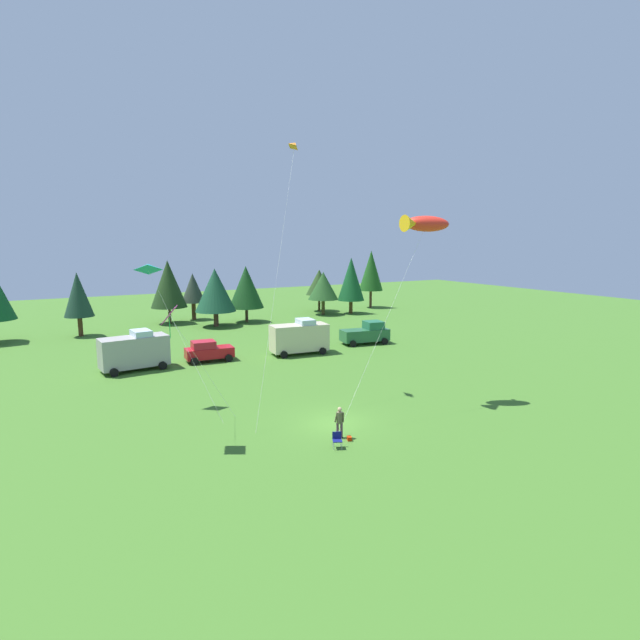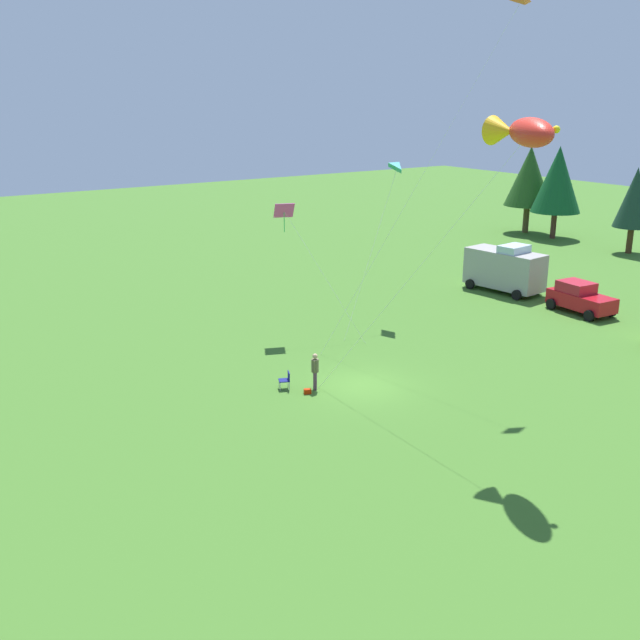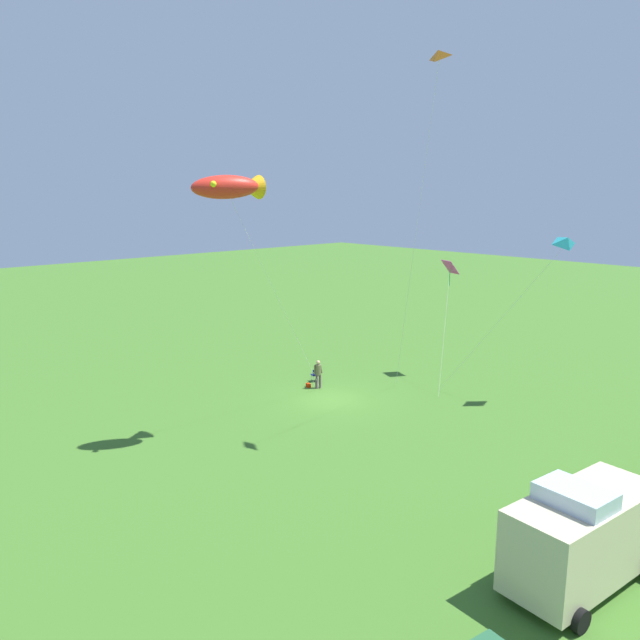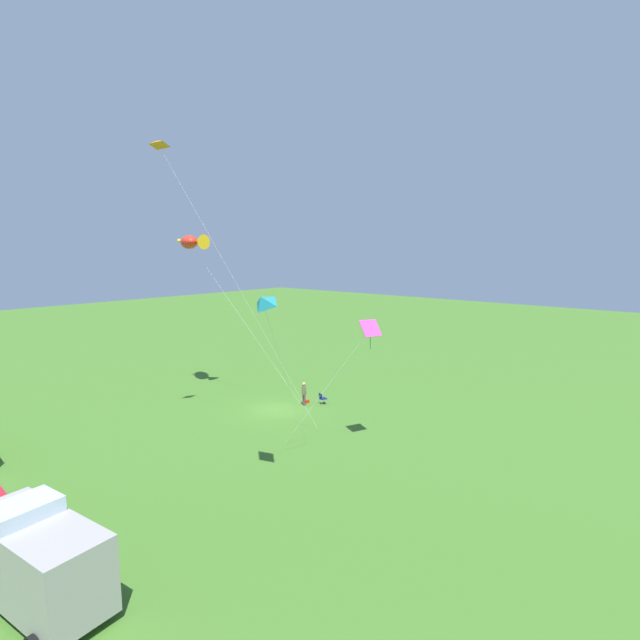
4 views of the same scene
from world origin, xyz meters
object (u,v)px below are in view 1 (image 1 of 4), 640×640
Objects in this scene: person_kite_flyer at (340,420)px; car_red_sedan at (208,351)px; truck_green_flatbed at (366,333)px; kite_delta_teal at (148,268)px; kite_delta_orange at (295,147)px; van_motorhome_grey at (135,351)px; folding_chair at (337,439)px; kite_large_fish at (423,224)px; kite_diamond_rainbow at (170,318)px; van_camper_beige at (299,337)px; backpack_on_grass at (349,438)px.

car_red_sedan is (-1.30, 20.73, -0.07)m from person_kite_flyer.
kite_delta_teal reaches higher than truck_green_flatbed.
person_kite_flyer is 18.85m from kite_delta_orange.
person_kite_flyer is 0.10× the size of kite_delta_orange.
van_motorhome_grey reaches higher than truck_green_flatbed.
kite_delta_teal is (-6.92, 12.21, 8.54)m from folding_chair.
truck_green_flatbed is 0.30× the size of kite_delta_orange.
kite_large_fish is at bearing 140.16° from folding_chair.
kite_diamond_rainbow is at bearing 179.81° from kite_large_fish.
kite_delta_teal is at bearing -97.55° from van_motorhome_grey.
van_camper_beige is at bearing 29.12° from kite_delta_teal.
backpack_on_grass is (0.27, -0.59, -0.91)m from person_kite_flyer.
kite_large_fish is 18.01m from kite_delta_teal.
kite_delta_teal reaches higher than backpack_on_grass.
van_camper_beige is at bearing 62.53° from kite_delta_orange.
kite_diamond_rainbow is (-6.79, -17.27, 5.90)m from car_red_sedan.
car_red_sedan is at bearing 177.34° from van_camper_beige.
van_motorhome_grey reaches higher than folding_chair.
van_motorhome_grey is 0.45× the size of kite_large_fish.
kite_delta_teal is 12.80m from kite_delta_orange.
kite_delta_orange reaches higher than kite_diamond_rainbow.
person_kite_flyer is at bearing -157.73° from kite_large_fish.
kite_delta_orange is at bearing -55.34° from van_motorhome_grey.
kite_large_fish is (8.03, 3.99, 11.72)m from backpack_on_grass.
car_red_sedan is 0.25× the size of kite_delta_orange.
folding_chair is at bearing -31.86° from kite_diamond_rainbow.
kite_large_fish is at bearing 26.41° from backpack_on_grass.
truck_green_flatbed is 0.71× the size of kite_diamond_rainbow.
backpack_on_grass is at bearing -76.31° from van_motorhome_grey.
person_kite_flyer is 15.73m from kite_delta_teal.
kite_delta_teal is 1.27× the size of kite_diamond_rainbow.
folding_chair is at bearing -153.78° from kite_large_fish.
car_red_sedan is at bearing 56.25° from kite_delta_teal.
kite_large_fish reaches higher than backpack_on_grass.
kite_diamond_rainbow is (-23.59, -16.88, 5.75)m from truck_green_flatbed.
backpack_on_grass is 0.04× the size of kite_diamond_rainbow.
kite_delta_orange is (9.65, -11.06, 15.44)m from van_motorhome_grey.
van_motorhome_grey is 0.76× the size of kite_diamond_rainbow.
folding_chair is 26.91m from truck_green_flatbed.
person_kite_flyer is 0.18× the size of kite_delta_teal.
folding_chair is 10.69m from kite_diamond_rainbow.
van_motorhome_grey is 0.32× the size of kite_delta_orange.
backpack_on_grass is 21.39m from car_red_sedan.
folding_chair is at bearing -155.26° from backpack_on_grass.
car_red_sedan is 14.09m from kite_delta_teal.
kite_diamond_rainbow is at bearing -92.82° from kite_delta_teal.
truck_green_flatbed is (8.26, 0.88, -0.54)m from van_camper_beige.
person_kite_flyer is 0.23× the size of kite_diamond_rainbow.
kite_delta_orange is at bearing -132.90° from truck_green_flatbed.
kite_delta_teal reaches higher than kite_diamond_rainbow.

